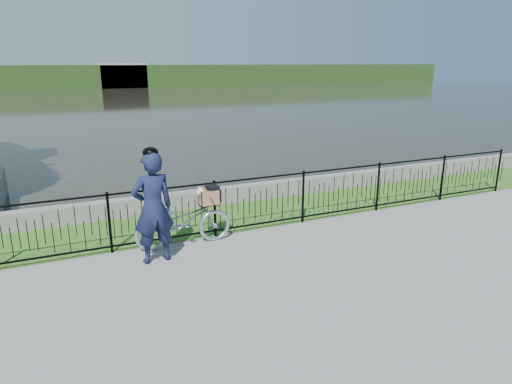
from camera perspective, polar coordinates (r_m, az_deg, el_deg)
name	(u,v)px	position (r m, az deg, el deg)	size (l,w,h in m)	color
ground	(299,257)	(8.25, 5.34, -8.14)	(120.00, 120.00, 0.00)	gray
grass_strip	(242,215)	(10.42, -1.73, -2.83)	(60.00, 2.00, 0.01)	#37641F
water	(98,105)	(39.84, -19.16, 10.23)	(120.00, 120.00, 0.00)	#29291F
quay_wall	(227,195)	(11.25, -3.71, -0.39)	(60.00, 0.30, 0.40)	slate
fence	(261,202)	(9.38, 0.60, -1.32)	(14.00, 0.06, 1.15)	black
far_treeline	(75,77)	(66.65, -21.73, 13.24)	(120.00, 6.00, 3.00)	#264219
far_building_right	(123,76)	(65.77, -16.31, 13.78)	(6.00, 3.00, 3.20)	#AA9E89
bicycle_rig	(184,220)	(8.67, -8.99, -3.53)	(1.84, 0.64, 1.13)	silver
cyclist	(153,207)	(7.93, -12.78, -1.83)	(0.75, 0.53, 2.01)	#151A3B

